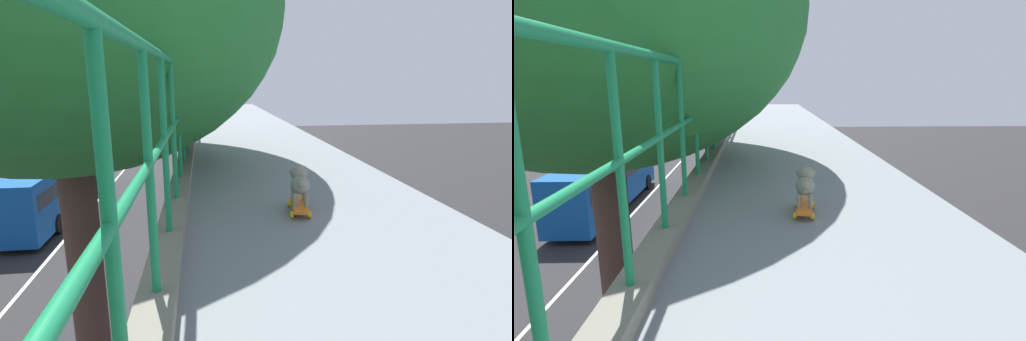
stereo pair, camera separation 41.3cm
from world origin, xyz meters
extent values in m
cylinder|color=#18804C|center=(-0.25, 0.80, 6.92)|extent=(0.04, 0.04, 1.19)
cylinder|color=#18804C|center=(-0.25, 1.60, 6.92)|extent=(0.04, 0.04, 1.19)
cylinder|color=#18804C|center=(-0.25, 2.39, 6.92)|extent=(0.04, 0.04, 1.19)
cylinder|color=#18804C|center=(-0.25, 3.19, 6.92)|extent=(0.04, 0.04, 1.19)
cylinder|color=#18804C|center=(-0.25, 3.99, 6.92)|extent=(0.04, 0.04, 1.19)
cylinder|color=#18804C|center=(-0.25, 4.79, 6.92)|extent=(0.04, 0.04, 1.19)
cylinder|color=#18804C|center=(-0.25, 5.59, 6.92)|extent=(0.04, 0.04, 1.19)
cylinder|color=#18804C|center=(-0.25, 6.39, 6.92)|extent=(0.04, 0.04, 1.19)
cylinder|color=#18804C|center=(-0.25, 7.18, 6.92)|extent=(0.04, 0.04, 1.19)
cylinder|color=#18804C|center=(-0.25, 7.98, 6.92)|extent=(0.04, 0.04, 1.19)
cylinder|color=#18804C|center=(-0.25, 8.78, 6.92)|extent=(0.04, 0.04, 1.19)
cylinder|color=#18804C|center=(-0.25, 9.58, 6.92)|extent=(0.04, 0.04, 1.19)
cylinder|color=#18804C|center=(-0.25, 10.38, 6.92)|extent=(0.04, 0.04, 1.19)
cylinder|color=#18804C|center=(-0.25, 11.18, 6.92)|extent=(0.04, 0.04, 1.19)
cylinder|color=#18804C|center=(-0.25, 11.97, 6.92)|extent=(0.04, 0.04, 1.19)
cylinder|color=#18804C|center=(-0.25, 12.77, 6.92)|extent=(0.04, 0.04, 1.19)
cylinder|color=#18804C|center=(-0.25, 13.57, 6.92)|extent=(0.04, 0.04, 1.19)
cylinder|color=#18804C|center=(-0.25, 14.37, 6.92)|extent=(0.04, 0.04, 1.19)
cylinder|color=#18804C|center=(-0.25, 15.17, 6.92)|extent=(0.04, 0.04, 1.19)
cylinder|color=#18804C|center=(-0.25, 15.97, 6.92)|extent=(0.04, 0.04, 1.19)
cube|color=#0F4790|center=(-8.24, 21.83, 1.65)|extent=(2.30, 11.12, 2.74)
cube|color=black|center=(-8.24, 21.83, 2.13)|extent=(2.32, 10.23, 0.70)
cylinder|color=black|center=(-7.14, 25.72, 0.48)|extent=(0.28, 0.96, 0.96)
cylinder|color=black|center=(-9.34, 25.72, 0.48)|extent=(0.28, 0.96, 0.96)
cylinder|color=black|center=(-7.14, 18.77, 0.48)|extent=(0.28, 0.96, 0.96)
cylinder|color=black|center=(-9.34, 18.77, 0.48)|extent=(0.28, 0.96, 0.96)
cylinder|color=#4F3730|center=(-1.79, 5.38, 3.33)|extent=(0.50, 0.50, 6.67)
ellipsoid|color=#2D833A|center=(-1.79, 5.38, 8.26)|extent=(5.80, 5.80, 4.32)
cube|color=orange|center=(0.82, 2.96, 6.29)|extent=(0.20, 0.48, 0.02)
cylinder|color=yellow|center=(0.92, 3.10, 6.25)|extent=(0.03, 0.06, 0.06)
cylinder|color=yellow|center=(0.77, 3.13, 6.25)|extent=(0.03, 0.06, 0.06)
cylinder|color=yellow|center=(0.88, 2.80, 6.25)|extent=(0.03, 0.06, 0.06)
cylinder|color=yellow|center=(0.73, 2.82, 6.25)|extent=(0.03, 0.06, 0.06)
cylinder|color=gray|center=(0.89, 3.04, 6.36)|extent=(0.04, 0.04, 0.12)
cylinder|color=gray|center=(0.79, 3.05, 6.36)|extent=(0.04, 0.04, 0.12)
cylinder|color=gray|center=(0.86, 2.86, 6.36)|extent=(0.04, 0.04, 0.12)
cylinder|color=gray|center=(0.76, 2.88, 6.36)|extent=(0.04, 0.04, 0.12)
ellipsoid|color=gray|center=(0.82, 2.96, 6.47)|extent=(0.20, 0.26, 0.15)
sphere|color=gray|center=(0.84, 3.06, 6.54)|extent=(0.15, 0.15, 0.15)
ellipsoid|color=slate|center=(0.85, 3.12, 6.53)|extent=(0.06, 0.07, 0.04)
sphere|color=gray|center=(0.89, 3.05, 6.56)|extent=(0.06, 0.06, 0.06)
sphere|color=gray|center=(0.78, 3.06, 6.56)|extent=(0.06, 0.06, 0.06)
sphere|color=gray|center=(0.80, 2.83, 6.52)|extent=(0.08, 0.08, 0.08)
camera|label=1|loc=(0.01, -0.24, 7.37)|focal=27.51mm
camera|label=2|loc=(0.42, -0.28, 7.37)|focal=27.51mm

